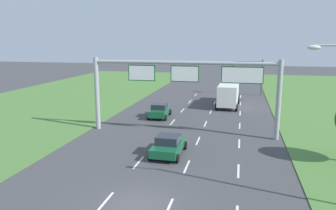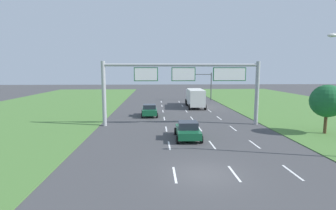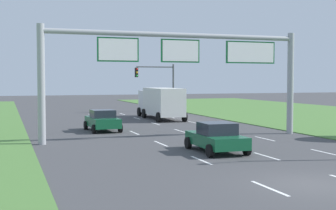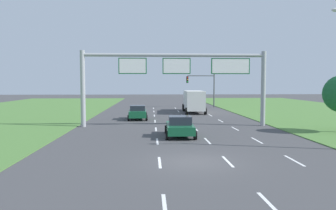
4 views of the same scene
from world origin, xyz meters
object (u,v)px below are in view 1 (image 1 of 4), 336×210
car_lead_silver (168,145)px  sign_gantry (186,81)px  car_near_red (160,110)px  box_truck (229,93)px  traffic_light_mast (250,71)px

car_lead_silver → sign_gantry: (0.30, 5.87, 4.19)m
car_near_red → box_truck: box_truck is taller
car_near_red → traffic_light_mast: 20.86m
car_lead_silver → traffic_light_mast: bearing=79.1°
car_near_red → car_lead_silver: car_near_red is taller
car_near_red → box_truck: 11.34m
car_lead_silver → box_truck: box_truck is taller
box_truck → sign_gantry: 15.30m
box_truck → traffic_light_mast: bearing=75.4°
car_near_red → car_lead_silver: bearing=-74.8°
sign_gantry → traffic_light_mast: bearing=75.6°
car_lead_silver → sign_gantry: bearing=88.3°
traffic_light_mast → car_lead_silver: bearing=-102.2°
box_truck → car_near_red: bearing=-128.6°
car_lead_silver → box_truck: bearing=81.0°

